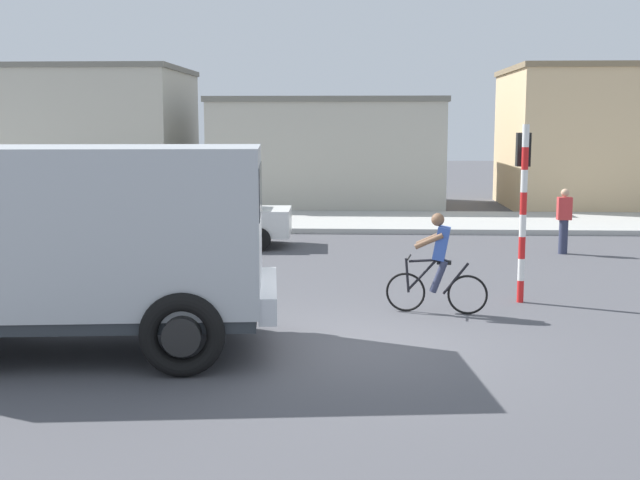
# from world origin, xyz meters

# --- Properties ---
(ground_plane) EXTENTS (120.00, 120.00, 0.00)m
(ground_plane) POSITION_xyz_m (0.00, 0.00, 0.00)
(ground_plane) COLOR #4C4C51
(sidewalk_far) EXTENTS (80.00, 5.00, 0.16)m
(sidewalk_far) POSITION_xyz_m (0.00, 14.62, 0.08)
(sidewalk_far) COLOR #ADADA8
(sidewalk_far) RESTS_ON ground
(truck_foreground) EXTENTS (5.65, 3.24, 2.90)m
(truck_foreground) POSITION_xyz_m (-3.89, -0.48, 1.67)
(truck_foreground) COLOR #B2B7BC
(truck_foreground) RESTS_ON ground
(cyclist) EXTENTS (1.71, 0.54, 1.72)m
(cyclist) POSITION_xyz_m (1.39, 2.17, 0.86)
(cyclist) COLOR black
(cyclist) RESTS_ON ground
(traffic_light_pole) EXTENTS (0.24, 0.43, 3.20)m
(traffic_light_pole) POSITION_xyz_m (2.98, 3.18, 2.07)
(traffic_light_pole) COLOR red
(traffic_light_pole) RESTS_ON ground
(car_red_near) EXTENTS (4.07, 2.01, 1.60)m
(car_red_near) POSITION_xyz_m (-3.80, 9.62, 0.82)
(car_red_near) COLOR white
(car_red_near) RESTS_ON ground
(car_white_mid) EXTENTS (4.19, 2.27, 1.60)m
(car_white_mid) POSITION_xyz_m (-7.14, 7.31, 0.82)
(car_white_mid) COLOR #B7B7BC
(car_white_mid) RESTS_ON ground
(pedestrian_near_kerb) EXTENTS (0.34, 0.22, 1.62)m
(pedestrian_near_kerb) POSITION_xyz_m (5.12, 8.79, 0.85)
(pedestrian_near_kerb) COLOR #2D334C
(pedestrian_near_kerb) RESTS_ON ground
(building_corner_left) EXTENTS (7.68, 6.62, 5.42)m
(building_corner_left) POSITION_xyz_m (-10.82, 21.20, 2.71)
(building_corner_left) COLOR #B2AD9E
(building_corner_left) RESTS_ON ground
(building_mid_block) EXTENTS (8.67, 6.74, 4.16)m
(building_mid_block) POSITION_xyz_m (-1.16, 20.45, 2.08)
(building_mid_block) COLOR #B2AD9E
(building_mid_block) RESTS_ON ground
(building_corner_right) EXTENTS (7.56, 6.52, 5.32)m
(building_corner_right) POSITION_xyz_m (9.43, 20.33, 2.67)
(building_corner_right) COLOR #D1B284
(building_corner_right) RESTS_ON ground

